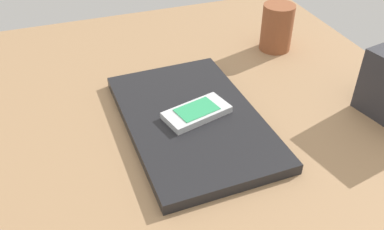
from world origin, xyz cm
name	(u,v)px	position (x,y,z in cm)	size (l,w,h in cm)	color
desk_surface	(245,160)	(0.00, 0.00, 1.50)	(120.00, 80.00, 3.00)	#9E7751
laptop_closed	(192,120)	(-9.98, -5.52, 3.94)	(34.52, 21.83, 1.89)	black
cell_phone_on_laptop	(197,112)	(-9.78, -4.74, 5.51)	(8.22, 12.21, 1.32)	silver
pen_cup	(277,27)	(-29.88, 21.37, 8.12)	(6.86, 6.86, 10.25)	brown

